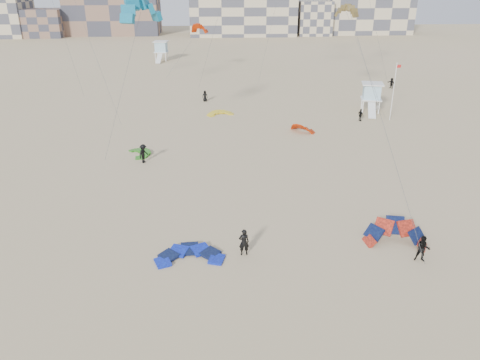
{
  "coord_description": "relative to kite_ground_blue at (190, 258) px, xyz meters",
  "views": [
    {
      "loc": [
        -0.09,
        -22.67,
        17.0
      ],
      "look_at": [
        1.67,
        6.0,
        4.43
      ],
      "focal_mm": 35.0,
      "sensor_mm": 36.0,
      "label": 1
    }
  ],
  "objects": [
    {
      "name": "flagpole",
      "position": [
        24.46,
        30.54,
        3.84
      ],
      "size": [
        0.59,
        0.09,
        7.28
      ],
      "color": "white",
      "rests_on": "ground"
    },
    {
      "name": "kite_ground_yellow",
      "position": [
        2.75,
        34.56,
        0.0
      ],
      "size": [
        3.96,
        4.1,
        1.15
      ],
      "primitive_type": null,
      "rotation": [
        0.15,
        0.0,
        0.26
      ],
      "color": "yellow",
      "rests_on": "ground"
    },
    {
      "name": "kite_fly_red",
      "position": [
        -0.21,
        61.81,
        8.21
      ],
      "size": [
        8.08,
        9.51,
        8.66
      ],
      "rotation": [
        0.0,
        0.0,
        2.46
      ],
      "color": "#AF2A04",
      "rests_on": "ground"
    },
    {
      "name": "kite_fly_teal_a",
      "position": [
        -4.89,
        21.78,
        13.81
      ],
      "size": [
        6.87,
        9.12,
        14.59
      ],
      "rotation": [
        0.0,
        0.0,
        0.91
      ],
      "color": "#0A759E",
      "rests_on": "ground"
    },
    {
      "name": "condo_mid",
      "position": [
        11.79,
        126.46,
        6.0
      ],
      "size": [
        32.0,
        16.0,
        12.0
      ],
      "primitive_type": "cube",
      "color": "beige",
      "rests_on": "ground"
    },
    {
      "name": "kitesurfer_f",
      "position": [
        31.25,
        48.78,
        0.84
      ],
      "size": [
        1.21,
        1.61,
        1.69
      ],
      "primitive_type": "imported",
      "rotation": [
        0.0,
        0.0,
        -1.05
      ],
      "color": "black",
      "rests_on": "ground"
    },
    {
      "name": "kite_ground_green",
      "position": [
        -5.92,
        19.89,
        0.0
      ],
      "size": [
        4.0,
        3.89,
        0.96
      ],
      "primitive_type": null,
      "rotation": [
        0.13,
        0.0,
        -1.18
      ],
      "color": "#248618",
      "rests_on": "ground"
    },
    {
      "name": "condo_east",
      "position": [
        51.79,
        128.46,
        8.0
      ],
      "size": [
        26.0,
        14.0,
        16.0
      ],
      "primitive_type": "cube",
      "color": "beige",
      "rests_on": "ground"
    },
    {
      "name": "kitesurfer_main",
      "position": [
        3.57,
        0.2,
        0.95
      ],
      "size": [
        0.73,
        0.51,
        1.9
      ],
      "primitive_type": "imported",
      "rotation": [
        0.0,
        0.0,
        3.22
      ],
      "color": "black",
      "rests_on": "ground"
    },
    {
      "name": "kite_fly_olive",
      "position": [
        19.39,
        36.94,
        12.69
      ],
      "size": [
        5.56,
        11.3,
        12.99
      ],
      "rotation": [
        0.0,
        0.0,
        -0.67
      ],
      "color": "brown",
      "rests_on": "ground"
    },
    {
      "name": "kite_ground_blue",
      "position": [
        0.0,
        0.0,
        0.0
      ],
      "size": [
        4.2,
        4.4,
        1.04
      ],
      "primitive_type": null,
      "rotation": [
        0.1,
        0.0,
        0.04
      ],
      "color": "#1135E1",
      "rests_on": "ground"
    },
    {
      "name": "kite_ground_red_far",
      "position": [
        12.33,
        26.48,
        0.0
      ],
      "size": [
        4.15,
        4.15,
        2.85
      ],
      "primitive_type": null,
      "rotation": [
        0.67,
        0.0,
        2.35
      ],
      "color": "#AF2A04",
      "rests_on": "ground"
    },
    {
      "name": "condo_fill_right",
      "position": [
        33.79,
        124.46,
        5.0
      ],
      "size": [
        10.0,
        10.0,
        10.0
      ],
      "primitive_type": "cube",
      "color": "beige",
      "rests_on": "ground"
    },
    {
      "name": "kitesurfer_c",
      "position": [
        -5.15,
        17.48,
        0.94
      ],
      "size": [
        1.22,
        1.41,
        1.89
      ],
      "primitive_type": "imported",
      "rotation": [
        0.0,
        0.0,
        1.04
      ],
      "color": "black",
      "rests_on": "ground"
    },
    {
      "name": "kitesurfer_e",
      "position": [
        0.71,
        41.78,
        0.8
      ],
      "size": [
        0.8,
        0.53,
        1.6
      ],
      "primitive_type": "imported",
      "rotation": [
        0.0,
        0.0,
        -0.03
      ],
      "color": "black",
      "rests_on": "ground"
    },
    {
      "name": "lifeguard_tower_far",
      "position": [
        -8.92,
        78.32,
        2.06
      ],
      "size": [
        3.29,
        5.88,
        4.16
      ],
      "rotation": [
        0.0,
        0.0,
        -0.13
      ],
      "color": "white",
      "rests_on": "ground"
    },
    {
      "name": "condo_fill_left",
      "position": [
        -48.21,
        124.46,
        4.0
      ],
      "size": [
        12.0,
        10.0,
        8.0
      ],
      "primitive_type": "cube",
      "color": "#82614E",
      "rests_on": "ground"
    },
    {
      "name": "condo_west_b",
      "position": [
        -28.21,
        130.46,
        9.0
      ],
      "size": [
        28.0,
        14.0,
        18.0
      ],
      "primitive_type": "cube",
      "color": "#82614E",
      "rests_on": "ground"
    },
    {
      "name": "ground",
      "position": [
        1.79,
        -3.54,
        0.0
      ],
      "size": [
        320.0,
        320.0,
        0.0
      ],
      "primitive_type": "plane",
      "color": "tan",
      "rests_on": "ground"
    },
    {
      "name": "kite_ground_orange",
      "position": [
        14.11,
        1.01,
        0.0
      ],
      "size": [
        5.03,
        5.0,
        4.26
      ],
      "primitive_type": null,
      "rotation": [
        0.83,
        0.0,
        -0.21
      ],
      "color": "#FF3920",
      "rests_on": "ground"
    },
    {
      "name": "kitesurfer_d",
      "position": [
        20.54,
        30.42,
        0.78
      ],
      "size": [
        0.75,
        0.99,
        1.57
      ],
      "primitive_type": "imported",
      "rotation": [
        0.0,
        0.0,
        2.03
      ],
      "color": "black",
      "rests_on": "ground"
    },
    {
      "name": "kitesurfer_b",
      "position": [
        15.0,
        -1.27,
        0.9
      ],
      "size": [
        1.05,
        0.93,
        1.81
      ],
      "primitive_type": "imported",
      "rotation": [
        0.0,
        0.0,
        -0.32
      ],
      "color": "black",
      "rests_on": "ground"
    },
    {
      "name": "lifeguard_tower_near",
      "position": [
        23.16,
        34.7,
        1.93
      ],
      "size": [
        3.31,
        5.64,
        3.9
      ],
      "rotation": [
        0.0,
        0.0,
        -0.23
      ],
      "color": "white",
      "rests_on": "ground"
    }
  ]
}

